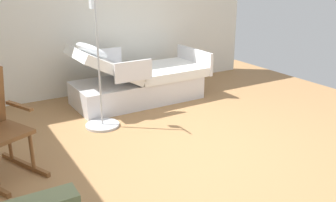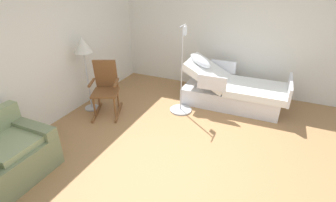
{
  "view_description": "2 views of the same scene",
  "coord_description": "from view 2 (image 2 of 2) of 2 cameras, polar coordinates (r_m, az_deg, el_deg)",
  "views": [
    {
      "loc": [
        -3.06,
        2.22,
        1.91
      ],
      "look_at": [
        0.04,
        0.39,
        0.66
      ],
      "focal_mm": 39.91,
      "sensor_mm": 36.0,
      "label": 1
    },
    {
      "loc": [
        -2.96,
        -0.94,
        2.52
      ],
      "look_at": [
        0.1,
        0.43,
        0.8
      ],
      "focal_mm": 27.2,
      "sensor_mm": 36.0,
      "label": 2
    }
  ],
  "objects": [
    {
      "name": "ground_plane",
      "position": [
        4.0,
        5.17,
        -12.08
      ],
      "size": [
        6.78,
        6.78,
        0.0
      ],
      "primitive_type": "plane",
      "color": "#9E7247"
    },
    {
      "name": "back_wall",
      "position": [
        4.85,
        -26.38,
        10.34
      ],
      "size": [
        5.62,
        0.1,
        2.7
      ],
      "primitive_type": "cube",
      "color": "silver",
      "rests_on": "ground"
    },
    {
      "name": "side_wall",
      "position": [
        5.92,
        15.02,
        14.8
      ],
      "size": [
        0.1,
        5.52,
        2.7
      ],
      "primitive_type": "cube",
      "color": "silver",
      "rests_on": "ground"
    },
    {
      "name": "hospital_bed",
      "position": [
        5.43,
        14.03,
        2.17
      ],
      "size": [
        1.06,
        2.09,
        1.04
      ],
      "color": "silver",
      "rests_on": "ground"
    },
    {
      "name": "rocking_chair",
      "position": [
        5.05,
        -13.75,
        2.73
      ],
      "size": [
        0.89,
        0.75,
        1.05
      ],
      "color": "brown",
      "rests_on": "ground"
    },
    {
      "name": "floor_lamp",
      "position": [
        5.03,
        -18.49,
        10.83
      ],
      "size": [
        0.34,
        0.34,
        1.48
      ],
      "color": "#B2B5BA",
      "rests_on": "ground"
    },
    {
      "name": "iv_pole",
      "position": [
        5.06,
        2.95,
        0.39
      ],
      "size": [
        0.44,
        0.44,
        1.69
      ],
      "color": "#B2B5BA",
      "rests_on": "ground"
    }
  ]
}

